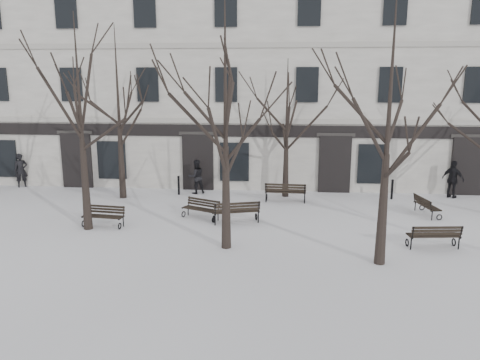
# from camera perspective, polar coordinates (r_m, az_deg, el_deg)

# --- Properties ---
(ground) EXTENTS (100.00, 100.00, 0.00)m
(ground) POSITION_cam_1_polar(r_m,az_deg,el_deg) (16.67, 2.16, -7.62)
(ground) COLOR white
(ground) RESTS_ON ground
(building) EXTENTS (40.40, 10.20, 11.40)m
(building) POSITION_cam_1_polar(r_m,az_deg,el_deg) (28.65, 3.56, 11.84)
(building) COLOR silver
(building) RESTS_ON ground
(tree_0) EXTENTS (5.60, 5.60, 8.00)m
(tree_0) POSITION_cam_1_polar(r_m,az_deg,el_deg) (18.22, -19.01, 9.49)
(tree_0) COLOR black
(tree_0) RESTS_ON ground
(tree_1) EXTENTS (5.82, 5.82, 8.31)m
(tree_1) POSITION_cam_1_polar(r_m,az_deg,el_deg) (15.20, -1.80, 10.49)
(tree_1) COLOR black
(tree_1) RESTS_ON ground
(tree_2) EXTENTS (5.76, 5.76, 8.23)m
(tree_2) POSITION_cam_1_polar(r_m,az_deg,el_deg) (14.45, 17.84, 9.65)
(tree_2) COLOR black
(tree_2) RESTS_ON ground
(tree_4) EXTENTS (5.66, 5.66, 8.09)m
(tree_4) POSITION_cam_1_polar(r_m,az_deg,el_deg) (22.90, -14.69, 10.29)
(tree_4) COLOR black
(tree_4) RESTS_ON ground
(tree_5) EXTENTS (4.63, 4.63, 6.61)m
(tree_5) POSITION_cam_1_polar(r_m,az_deg,el_deg) (22.60, 5.75, 8.24)
(tree_5) COLOR black
(tree_5) RESTS_ON ground
(bench_0) EXTENTS (1.67, 0.77, 0.81)m
(bench_0) POSITION_cam_1_polar(r_m,az_deg,el_deg) (19.08, -16.28, -4.16)
(bench_0) COLOR black
(bench_0) RESTS_ON ground
(bench_1) EXTENTS (1.95, 1.16, 0.93)m
(bench_1) POSITION_cam_1_polar(r_m,az_deg,el_deg) (18.69, -0.46, -3.79)
(bench_1) COLOR black
(bench_1) RESTS_ON ground
(bench_2) EXTENTS (1.78, 0.81, 0.87)m
(bench_2) POSITION_cam_1_polar(r_m,az_deg,el_deg) (17.25, 22.59, -6.24)
(bench_2) COLOR black
(bench_2) RESTS_ON ground
(bench_3) EXTENTS (1.67, 1.21, 0.81)m
(bench_3) POSITION_cam_1_polar(r_m,az_deg,el_deg) (19.40, -4.75, -3.45)
(bench_3) COLOR black
(bench_3) RESTS_ON ground
(bench_4) EXTENTS (1.93, 0.79, 0.96)m
(bench_4) POSITION_cam_1_polar(r_m,az_deg,el_deg) (21.98, 5.56, -1.40)
(bench_4) COLOR black
(bench_4) RESTS_ON ground
(bench_5) EXTENTS (0.84, 1.66, 0.80)m
(bench_5) POSITION_cam_1_polar(r_m,az_deg,el_deg) (21.32, 21.74, -2.87)
(bench_5) COLOR black
(bench_5) RESTS_ON ground
(bollard_a) EXTENTS (0.12, 0.12, 0.96)m
(bollard_a) POSITION_cam_1_polar(r_m,az_deg,el_deg) (23.53, -7.49, -0.56)
(bollard_a) COLOR black
(bollard_a) RESTS_ON ground
(bollard_b) EXTENTS (0.13, 0.13, 0.98)m
(bollard_b) POSITION_cam_1_polar(r_m,az_deg,el_deg) (23.59, 18.05, -1.00)
(bollard_b) COLOR black
(bollard_b) RESTS_ON ground
(pedestrian_a) EXTENTS (0.79, 0.72, 1.80)m
(pedestrian_a) POSITION_cam_1_polar(r_m,az_deg,el_deg) (27.76, -24.97, -0.75)
(pedestrian_a) COLOR black
(pedestrian_a) RESTS_ON ground
(pedestrian_b) EXTENTS (1.06, 0.99, 1.73)m
(pedestrian_b) POSITION_cam_1_polar(r_m,az_deg,el_deg) (23.81, -5.32, -1.63)
(pedestrian_b) COLOR black
(pedestrian_b) RESTS_ON ground
(pedestrian_c) EXTENTS (1.08, 1.08, 1.84)m
(pedestrian_c) POSITION_cam_1_polar(r_m,az_deg,el_deg) (25.05, 24.34, -1.98)
(pedestrian_c) COLOR black
(pedestrian_c) RESTS_ON ground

